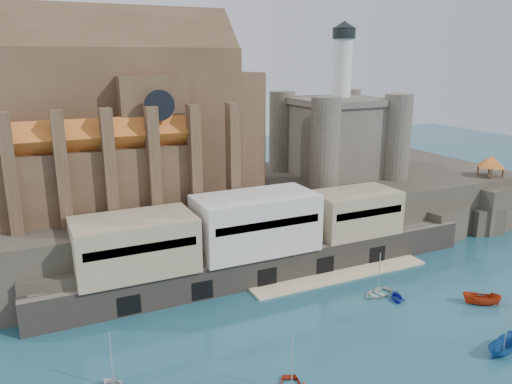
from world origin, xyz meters
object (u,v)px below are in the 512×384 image
object	(u,v)px
castle_keep	(337,132)
church	(129,124)
pavilion	(491,163)
boat_2	(503,352)

from	to	relation	value
castle_keep	church	bearing A→B (deg)	178.89
church	castle_keep	size ratio (longest dim) A/B	1.60
church	castle_keep	xyz separation A→B (m)	(40.21, -0.78, -3.81)
pavilion	boat_2	size ratio (longest dim) A/B	1.14
church	pavilion	world-z (taller)	church
church	boat_2	distance (m)	62.00
church	pavilion	bearing A→B (deg)	-13.48
pavilion	boat_2	xyz separation A→B (m)	(-35.14, -33.07, -12.73)
castle_keep	boat_2	xyz separation A→B (m)	(-9.21, -48.14, -18.31)
pavilion	boat_2	bearing A→B (deg)	-136.74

